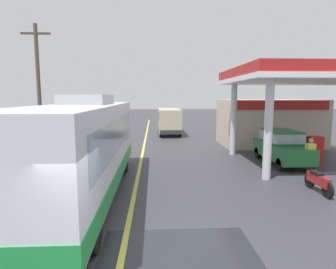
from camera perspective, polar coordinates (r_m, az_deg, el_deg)
ground at (r=25.33m, az=-4.52°, el=-0.64°), size 120.00×120.00×0.00m
lane_divider_stripe at (r=20.40m, az=-4.92°, el=-2.63°), size 0.16×50.00×0.01m
coach_bus_main at (r=10.65m, az=-16.66°, el=-2.93°), size 2.60×11.04×3.69m
gas_station_roadside at (r=20.75m, az=21.83°, el=4.32°), size 9.10×11.95×5.10m
car_at_pump at (r=16.57m, az=21.85°, el=-1.97°), size 1.70×4.20×1.82m
minibus_opposing_lane at (r=27.67m, az=0.22°, el=3.14°), size 2.04×6.13×2.44m
motorcycle_parked_forecourt at (r=12.25m, az=27.95°, el=-8.27°), size 0.55×1.80×0.92m
pedestrian_near_pump at (r=15.18m, az=26.68°, el=-3.38°), size 0.55×0.22×1.66m
utility_pole_roadside at (r=20.12m, az=-24.56°, el=8.72°), size 1.80×0.24×8.13m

